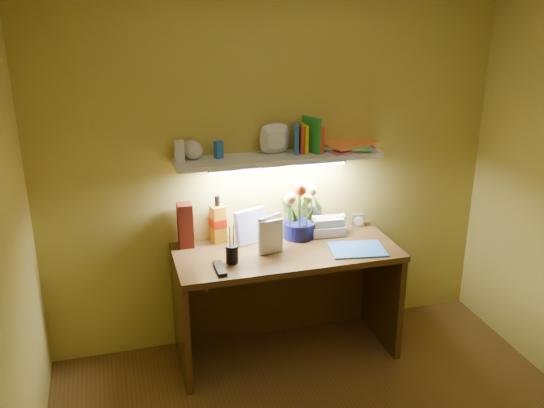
# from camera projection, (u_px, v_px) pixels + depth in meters

# --- Properties ---
(desk) EXTENTS (1.40, 0.60, 0.75)m
(desk) POSITION_uv_depth(u_px,v_px,m) (286.00, 302.00, 3.92)
(desk) COLOR #34230E
(desk) RESTS_ON ground
(flower_bouquet) EXTENTS (0.28, 0.28, 0.37)m
(flower_bouquet) POSITION_uv_depth(u_px,v_px,m) (299.00, 211.00, 3.92)
(flower_bouquet) COLOR #090C3B
(flower_bouquet) RESTS_ON desk
(telephone) EXTENTS (0.23, 0.18, 0.13)m
(telephone) POSITION_uv_depth(u_px,v_px,m) (327.00, 224.00, 4.01)
(telephone) COLOR #EFE4CC
(telephone) RESTS_ON desk
(desk_clock) EXTENTS (0.09, 0.06, 0.09)m
(desk_clock) POSITION_uv_depth(u_px,v_px,m) (358.00, 220.00, 4.14)
(desk_clock) COLOR #ACABB0
(desk_clock) RESTS_ON desk
(whisky_bottle) EXTENTS (0.10, 0.10, 0.31)m
(whisky_bottle) POSITION_uv_depth(u_px,v_px,m) (218.00, 219.00, 3.85)
(whisky_bottle) COLOR #B47A0B
(whisky_bottle) RESTS_ON desk
(whisky_box) EXTENTS (0.09, 0.09, 0.29)m
(whisky_box) POSITION_uv_depth(u_px,v_px,m) (185.00, 225.00, 3.79)
(whisky_box) COLOR #581810
(whisky_box) RESTS_ON desk
(pen_cup) EXTENTS (0.09, 0.09, 0.19)m
(pen_cup) POSITION_uv_depth(u_px,v_px,m) (232.00, 248.00, 3.59)
(pen_cup) COLOR black
(pen_cup) RESTS_ON desk
(art_card) EXTENTS (0.22, 0.12, 0.22)m
(art_card) POSITION_uv_depth(u_px,v_px,m) (251.00, 226.00, 3.87)
(art_card) COLOR silver
(art_card) RESTS_ON desk
(tv_remote) EXTENTS (0.05, 0.18, 0.02)m
(tv_remote) POSITION_uv_depth(u_px,v_px,m) (220.00, 268.00, 3.52)
(tv_remote) COLOR black
(tv_remote) RESTS_ON desk
(blue_folder) EXTENTS (0.37, 0.30, 0.01)m
(blue_folder) POSITION_uv_depth(u_px,v_px,m) (357.00, 249.00, 3.78)
(blue_folder) COLOR blue
(blue_folder) RESTS_ON desk
(desk_book_a) EXTENTS (0.17, 0.09, 0.24)m
(desk_book_a) POSITION_uv_depth(u_px,v_px,m) (259.00, 237.00, 3.68)
(desk_book_a) COLOR silver
(desk_book_a) RESTS_ON desk
(desk_book_b) EXTENTS (0.16, 0.04, 0.22)m
(desk_book_b) POSITION_uv_depth(u_px,v_px,m) (259.00, 239.00, 3.67)
(desk_book_b) COLOR silver
(desk_book_b) RESTS_ON desk
(wall_shelf) EXTENTS (1.32, 0.36, 0.26)m
(wall_shelf) POSITION_uv_depth(u_px,v_px,m) (282.00, 152.00, 3.76)
(wall_shelf) COLOR silver
(wall_shelf) RESTS_ON ground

